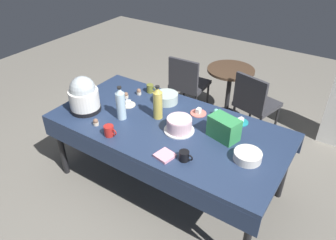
% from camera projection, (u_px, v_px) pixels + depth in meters
% --- Properties ---
extents(ground, '(9.00, 9.00, 0.00)m').
position_uv_depth(ground, '(168.00, 183.00, 3.40)').
color(ground, slate).
extents(potluck_table, '(2.20, 1.10, 0.75)m').
position_uv_depth(potluck_table, '(168.00, 130.00, 3.02)').
color(potluck_table, navy).
rests_on(potluck_table, ground).
extents(frosted_layer_cake, '(0.28, 0.28, 0.13)m').
position_uv_depth(frosted_layer_cake, '(179.00, 125.00, 2.87)').
color(frosted_layer_cake, silver).
rests_on(frosted_layer_cake, potluck_table).
extents(slow_cooker, '(0.30, 0.30, 0.36)m').
position_uv_depth(slow_cooker, '(84.00, 95.00, 3.11)').
color(slow_cooker, black).
rests_on(slow_cooker, potluck_table).
extents(glass_salad_bowl, '(0.24, 0.24, 0.10)m').
position_uv_depth(glass_salad_bowl, '(166.00, 98.00, 3.30)').
color(glass_salad_bowl, '#B2C6BC').
rests_on(glass_salad_bowl, potluck_table).
extents(ceramic_snack_bowl, '(0.22, 0.22, 0.07)m').
position_uv_depth(ceramic_snack_bowl, '(248.00, 156.00, 2.55)').
color(ceramic_snack_bowl, silver).
rests_on(ceramic_snack_bowl, potluck_table).
extents(dessert_plate_teal, '(0.15, 0.15, 0.05)m').
position_uv_depth(dessert_plate_teal, '(240.00, 121.00, 3.01)').
color(dessert_plate_teal, teal).
rests_on(dessert_plate_teal, potluck_table).
extents(dessert_plate_cream, '(0.14, 0.14, 0.06)m').
position_uv_depth(dessert_plate_cream, '(129.00, 104.00, 3.27)').
color(dessert_plate_cream, beige).
rests_on(dessert_plate_cream, potluck_table).
extents(dessert_plate_coral, '(0.16, 0.16, 0.06)m').
position_uv_depth(dessert_plate_coral, '(198.00, 112.00, 3.14)').
color(dessert_plate_coral, '#E07266').
rests_on(dessert_plate_coral, potluck_table).
extents(cupcake_mint, '(0.05, 0.05, 0.07)m').
position_uv_depth(cupcake_mint, '(216.00, 118.00, 3.01)').
color(cupcake_mint, beige).
rests_on(cupcake_mint, potluck_table).
extents(cupcake_rose, '(0.05, 0.05, 0.07)m').
position_uv_depth(cupcake_rose, '(139.00, 92.00, 3.45)').
color(cupcake_rose, beige).
rests_on(cupcake_rose, potluck_table).
extents(cupcake_vanilla, '(0.05, 0.05, 0.07)m').
position_uv_depth(cupcake_vanilla, '(216.00, 112.00, 3.11)').
color(cupcake_vanilla, beige).
rests_on(cupcake_vanilla, potluck_table).
extents(cupcake_lemon, '(0.05, 0.05, 0.07)m').
position_uv_depth(cupcake_lemon, '(126.00, 95.00, 3.38)').
color(cupcake_lemon, beige).
rests_on(cupcake_lemon, potluck_table).
extents(cupcake_berry, '(0.05, 0.05, 0.07)m').
position_uv_depth(cupcake_berry, '(96.00, 122.00, 2.96)').
color(cupcake_berry, beige).
rests_on(cupcake_berry, potluck_table).
extents(soda_bottle_water, '(0.09, 0.09, 0.34)m').
position_uv_depth(soda_bottle_water, '(121.00, 104.00, 2.99)').
color(soda_bottle_water, silver).
rests_on(soda_bottle_water, potluck_table).
extents(soda_bottle_ginger_ale, '(0.09, 0.09, 0.34)m').
position_uv_depth(soda_bottle_ginger_ale, '(158.00, 103.00, 3.00)').
color(soda_bottle_ginger_ale, gold).
rests_on(soda_bottle_ginger_ale, potluck_table).
extents(coffee_mug_red, '(0.13, 0.09, 0.10)m').
position_uv_depth(coffee_mug_red, '(109.00, 131.00, 2.82)').
color(coffee_mug_red, '#B2231E').
rests_on(coffee_mug_red, potluck_table).
extents(coffee_mug_olive, '(0.11, 0.07, 0.09)m').
position_uv_depth(coffee_mug_olive, '(150.00, 88.00, 3.48)').
color(coffee_mug_olive, olive).
rests_on(coffee_mug_olive, potluck_table).
extents(coffee_mug_black, '(0.12, 0.08, 0.08)m').
position_uv_depth(coffee_mug_black, '(184.00, 156.00, 2.55)').
color(coffee_mug_black, black).
rests_on(coffee_mug_black, potluck_table).
extents(soda_carton, '(0.29, 0.22, 0.20)m').
position_uv_depth(soda_carton, '(224.00, 128.00, 2.76)').
color(soda_carton, '#338C4C').
rests_on(soda_carton, potluck_table).
extents(paper_napkin_stack, '(0.16, 0.16, 0.02)m').
position_uv_depth(paper_napkin_stack, '(165.00, 156.00, 2.59)').
color(paper_napkin_stack, pink).
rests_on(paper_napkin_stack, potluck_table).
extents(maroon_chair_left, '(0.46, 0.46, 0.85)m').
position_uv_depth(maroon_chair_left, '(188.00, 82.00, 4.28)').
color(maroon_chair_left, '#333338').
rests_on(maroon_chair_left, ground).
extents(maroon_chair_right, '(0.54, 0.54, 0.85)m').
position_uv_depth(maroon_chair_right, '(254.00, 101.00, 3.85)').
color(maroon_chair_right, '#333338').
rests_on(maroon_chair_right, ground).
extents(round_cafe_table, '(0.60, 0.60, 0.72)m').
position_uv_depth(round_cafe_table, '(229.00, 85.00, 4.20)').
color(round_cafe_table, '#473323').
rests_on(round_cafe_table, ground).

